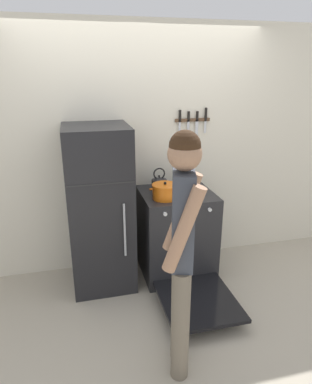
# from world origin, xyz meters

# --- Properties ---
(ground_plane) EXTENTS (14.00, 14.00, 0.00)m
(ground_plane) POSITION_xyz_m (0.00, 0.00, 0.00)
(ground_plane) COLOR #B2A893
(wall_back) EXTENTS (10.00, 0.06, 2.55)m
(wall_back) POSITION_xyz_m (0.00, 0.03, 1.27)
(wall_back) COLOR silver
(wall_back) RESTS_ON ground_plane
(refrigerator) EXTENTS (0.60, 0.66, 1.62)m
(refrigerator) POSITION_xyz_m (-0.48, -0.32, 0.81)
(refrigerator) COLOR black
(refrigerator) RESTS_ON ground_plane
(stove_range) EXTENTS (0.73, 1.40, 0.91)m
(stove_range) POSITION_xyz_m (0.30, -0.37, 0.45)
(stove_range) COLOR #232326
(stove_range) RESTS_ON ground_plane
(dutch_oven_pot) EXTENTS (0.29, 0.25, 0.17)m
(dutch_oven_pot) POSITION_xyz_m (0.14, -0.46, 0.99)
(dutch_oven_pot) COLOR orange
(dutch_oven_pot) RESTS_ON stove_range
(tea_kettle) EXTENTS (0.20, 0.16, 0.23)m
(tea_kettle) POSITION_xyz_m (0.15, -0.20, 0.99)
(tea_kettle) COLOR black
(tea_kettle) RESTS_ON stove_range
(utensil_jar) EXTENTS (0.08, 0.08, 0.25)m
(utensil_jar) POSITION_xyz_m (0.48, -0.19, 0.98)
(utensil_jar) COLOR silver
(utensil_jar) RESTS_ON stove_range
(person) EXTENTS (0.35, 0.41, 1.76)m
(person) POSITION_xyz_m (-0.05, -1.56, 1.00)
(person) COLOR #6B6051
(person) RESTS_ON ground_plane
(wall_knife_strip) EXTENTS (0.38, 0.03, 0.36)m
(wall_knife_strip) POSITION_xyz_m (0.56, -0.02, 1.59)
(wall_knife_strip) COLOR brown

